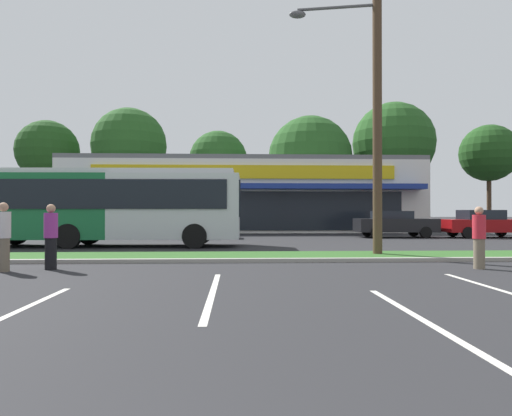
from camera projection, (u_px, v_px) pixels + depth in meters
The scene contains 21 objects.
grass_median at pixel (197, 257), 14.25m from camera, with size 56.00×2.20×0.12m, color #2D5B23.
curb_lip at pixel (194, 261), 13.03m from camera, with size 56.00×0.24×0.12m, color #99968C.
parking_stripe_0 at pixel (3, 318), 6.26m from camera, with size 0.12×4.80×0.01m, color silver.
parking_stripe_1 at pixel (212, 293), 8.20m from camera, with size 0.12×4.80×0.01m, color silver.
parking_stripe_2 at pixel (427, 322), 6.03m from camera, with size 0.12×4.80×0.01m, color silver.
parking_stripe_3 at pixel (508, 292), 8.26m from camera, with size 0.12×4.80×0.01m, color silver.
storefront_building at pixel (243, 197), 36.85m from camera, with size 25.62×14.41×5.39m.
tree_far_left at pixel (48, 151), 45.03m from camera, with size 6.10×6.10×10.62m.
tree_left at pixel (129, 145), 45.12m from camera, with size 7.44×7.44×11.87m.
tree_mid_left at pixel (218, 160), 46.86m from camera, with size 6.05×6.05×9.89m.
tree_mid at pixel (310, 158), 44.40m from camera, with size 8.24×8.24×10.92m.
tree_mid_right at pixel (394, 143), 45.12m from camera, with size 8.12×8.12×12.43m.
tree_right at pixel (489, 153), 45.31m from camera, with size 5.69×5.69×10.24m.
utility_pole at pixel (373, 71), 14.70m from camera, with size 3.13×2.38×11.47m.
city_bus at pixel (101, 205), 19.15m from camera, with size 11.96×2.88×3.25m.
car_0 at pixel (484, 223), 25.71m from camera, with size 4.72×1.97×1.58m.
car_2 at pixel (187, 225), 25.07m from camera, with size 4.69×2.01×1.45m.
car_5 at pixel (395, 224), 25.95m from camera, with size 4.52×1.96×1.52m.
pedestrian_near_bench at pixel (3, 237), 11.13m from camera, with size 0.35×0.35×1.71m.
pedestrian_by_pole at pixel (51, 237), 11.53m from camera, with size 0.34×0.34×1.68m.
pedestrian_mid at pixel (479, 238), 11.66m from camera, with size 0.33×0.33×1.62m.
Camera 1 is at (1.25, -0.32, 1.49)m, focal length 31.55 mm.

